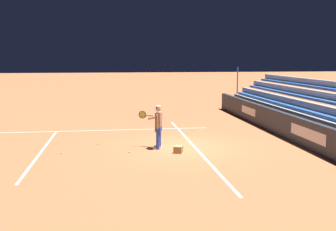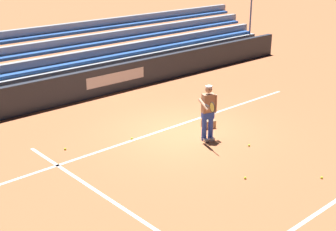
{
  "view_description": "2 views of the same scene",
  "coord_description": "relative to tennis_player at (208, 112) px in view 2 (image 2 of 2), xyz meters",
  "views": [
    {
      "loc": [
        -15.31,
        2.72,
        3.58
      ],
      "look_at": [
        1.01,
        0.43,
        1.14
      ],
      "focal_mm": 42.0,
      "sensor_mm": 36.0,
      "label": 1
    },
    {
      "loc": [
        9.51,
        9.96,
        5.62
      ],
      "look_at": [
        0.83,
        0.32,
        0.86
      ],
      "focal_mm": 50.0,
      "sensor_mm": 36.0,
      "label": 2
    }
  ],
  "objects": [
    {
      "name": "court_baseline_white",
      "position": [
        0.18,
        -1.5,
        -0.89
      ],
      "size": [
        12.0,
        0.1,
        0.01
      ],
      "primitive_type": "cube",
      "color": "white",
      "rests_on": "ground"
    },
    {
      "name": "ground_plane",
      "position": [
        0.18,
        -1.0,
        -0.89
      ],
      "size": [
        160.0,
        160.0,
        0.0
      ],
      "primitive_type": "plane",
      "color": "#B7663D"
    },
    {
      "name": "tennis_ball_stray_back",
      "position": [
        1.13,
        2.4,
        -0.86
      ],
      "size": [
        0.07,
        0.07,
        0.07
      ],
      "primitive_type": "sphere",
      "color": "#CCE533",
      "rests_on": "ground"
    },
    {
      "name": "tennis_ball_on_baseline",
      "position": [
        1.69,
        -1.57,
        -0.86
      ],
      "size": [
        0.07,
        0.07,
        0.07
      ],
      "primitive_type": "sphere",
      "color": "#CCE533",
      "rests_on": "ground"
    },
    {
      "name": "ball_box_cardboard",
      "position": [
        -0.78,
        -0.69,
        -0.76
      ],
      "size": [
        0.48,
        0.43,
        0.26
      ],
      "primitive_type": "cube",
      "rotation": [
        0.0,
        0.0,
        -0.38
      ],
      "color": "#A87F51",
      "rests_on": "ground"
    },
    {
      "name": "tennis_ball_toward_net",
      "position": [
        -0.34,
        3.69,
        -0.86
      ],
      "size": [
        0.07,
        0.07,
        0.07
      ],
      "primitive_type": "sphere",
      "color": "#CCE533",
      "rests_on": "ground"
    },
    {
      "name": "tennis_ball_near_player",
      "position": [
        -0.57,
        1.16,
        -0.86
      ],
      "size": [
        0.07,
        0.07,
        0.07
      ],
      "primitive_type": "sphere",
      "color": "#CCE533",
      "rests_on": "ground"
    },
    {
      "name": "tennis_ball_far_right",
      "position": [
        3.61,
        -2.25,
        -0.86
      ],
      "size": [
        0.07,
        0.07,
        0.07
      ],
      "primitive_type": "sphere",
      "color": "#CCE533",
      "rests_on": "ground"
    },
    {
      "name": "back_wall_sponsor_board",
      "position": [
        0.19,
        -5.95,
        -0.34
      ],
      "size": [
        22.64,
        0.25,
        1.1
      ],
      "color": "#2D333D",
      "rests_on": "ground"
    },
    {
      "name": "tennis_player",
      "position": [
        0.0,
        0.0,
        0.0
      ],
      "size": [
        0.81,
        0.93,
        1.71
      ],
      "color": "blue",
      "rests_on": "ground"
    },
    {
      "name": "bleacher_stand",
      "position": [
        0.18,
        -7.78,
        -0.17
      ],
      "size": [
        21.5,
        2.4,
        2.95
      ],
      "color": "#9EA3A8",
      "rests_on": "ground"
    }
  ]
}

